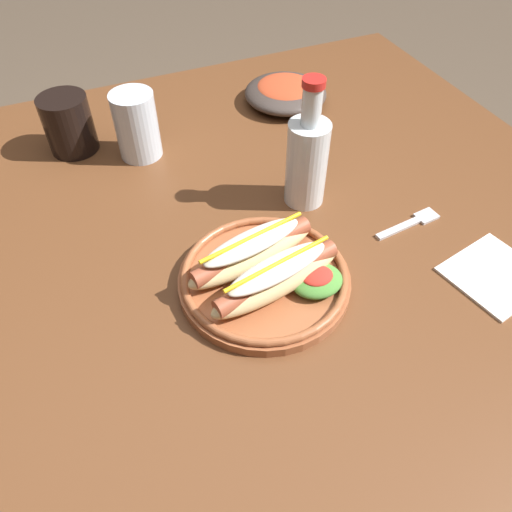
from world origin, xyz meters
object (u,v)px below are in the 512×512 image
at_px(side_bowl, 286,92).
at_px(soda_cup, 69,124).
at_px(fork, 412,222).
at_px(hot_dog_plate, 267,272).
at_px(napkin, 495,275).
at_px(glass_bottle, 307,158).
at_px(water_cup, 137,125).

bearing_deg(side_bowl, soda_cup, 179.34).
bearing_deg(fork, soda_cup, 130.91).
relative_size(hot_dog_plate, soda_cup, 2.34).
bearing_deg(napkin, glass_bottle, 123.92).
bearing_deg(fork, napkin, -78.27).
bearing_deg(glass_bottle, fork, -43.30).
xyz_separation_m(hot_dog_plate, napkin, (0.32, -0.12, -0.02)).
bearing_deg(glass_bottle, soda_cup, 137.59).
height_order(fork, napkin, same).
distance_m(hot_dog_plate, fork, 0.27).
xyz_separation_m(water_cup, glass_bottle, (0.22, -0.24, 0.02)).
relative_size(hot_dog_plate, napkin, 1.91).
relative_size(soda_cup, water_cup, 0.86).
relative_size(fork, glass_bottle, 0.55).
distance_m(fork, napkin, 0.15).
bearing_deg(hot_dog_plate, napkin, -20.45).
bearing_deg(napkin, water_cup, 128.49).
bearing_deg(soda_cup, hot_dog_plate, -66.55).
bearing_deg(glass_bottle, side_bowl, 70.11).
height_order(water_cup, side_bowl, water_cup).
relative_size(glass_bottle, side_bowl, 1.26).
relative_size(hot_dog_plate, water_cup, 2.02).
distance_m(fork, water_cup, 0.51).
relative_size(water_cup, glass_bottle, 0.56).
height_order(glass_bottle, side_bowl, glass_bottle).
bearing_deg(water_cup, glass_bottle, -46.97).
relative_size(fork, water_cup, 0.99).
height_order(fork, side_bowl, side_bowl).
xyz_separation_m(hot_dog_plate, fork, (0.27, 0.02, -0.02)).
relative_size(soda_cup, napkin, 0.82).
xyz_separation_m(hot_dog_plate, soda_cup, (-0.20, 0.46, 0.03)).
distance_m(hot_dog_plate, glass_bottle, 0.21).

